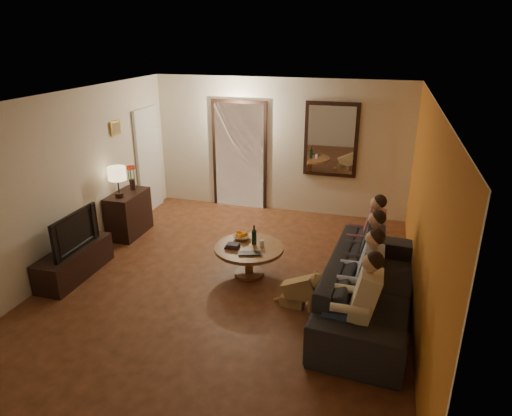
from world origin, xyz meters
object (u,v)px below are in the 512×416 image
(coffee_table, at_px, (249,260))
(table_lamp, at_px, (118,182))
(laptop, at_px, (250,255))
(bowl, at_px, (242,237))
(person_b, at_px, (362,282))
(dog, at_px, (300,288))
(tv_stand, at_px, (75,262))
(person_d, at_px, (367,241))
(person_c, at_px, (365,260))
(tv, at_px, (70,231))
(sofa, at_px, (370,287))
(dresser, at_px, (129,214))
(person_a, at_px, (358,310))
(wine_bottle, at_px, (254,235))

(coffee_table, bearing_deg, table_lamp, 166.44)
(laptop, bearing_deg, bowl, 102.40)
(person_b, bearing_deg, dog, 165.27)
(table_lamp, distance_m, tv_stand, 1.56)
(person_b, xyz_separation_m, person_d, (0.00, 1.20, 0.00))
(person_d, bearing_deg, tv_stand, -165.26)
(person_c, bearing_deg, person_d, 90.00)
(tv, bearing_deg, sofa, -87.55)
(person_c, bearing_deg, dresser, 165.37)
(sofa, distance_m, coffee_table, 1.85)
(person_a, xyz_separation_m, wine_bottle, (-1.60, 1.56, 0.01))
(dog, bearing_deg, coffee_table, 149.97)
(person_a, height_order, person_c, same)
(person_a, bearing_deg, dog, 133.62)
(tv, distance_m, person_a, 4.17)
(tv_stand, relative_size, laptop, 3.98)
(person_b, xyz_separation_m, wine_bottle, (-1.60, 0.96, 0.01))
(tv_stand, relative_size, wine_bottle, 4.22)
(person_c, xyz_separation_m, person_d, (0.00, 0.60, 0.00))
(person_a, distance_m, person_c, 1.20)
(dresser, relative_size, person_d, 0.72)
(person_d, distance_m, laptop, 1.68)
(person_b, bearing_deg, tv, 178.33)
(dresser, distance_m, coffee_table, 2.59)
(sofa, bearing_deg, bowl, 72.63)
(table_lamp, xyz_separation_m, tv, (0.00, -1.33, -0.32))
(person_a, distance_m, bowl, 2.49)
(dresser, bearing_deg, person_b, -22.15)
(table_lamp, relative_size, person_d, 0.45)
(sofa, distance_m, dog, 0.87)
(table_lamp, xyz_separation_m, laptop, (2.55, -0.87, -0.58))
(laptop, bearing_deg, person_d, 4.95)
(sofa, distance_m, person_b, 0.38)
(tv, height_order, laptop, tv)
(person_c, bearing_deg, table_lamp, 168.28)
(coffee_table, bearing_deg, person_b, -27.50)
(dog, bearing_deg, wine_bottle, 144.38)
(sofa, bearing_deg, tv_stand, 97.06)
(table_lamp, distance_m, person_a, 4.61)
(person_a, bearing_deg, sofa, 83.66)
(tv, bearing_deg, wine_bottle, -71.46)
(dresser, height_order, wine_bottle, dresser)
(sofa, bearing_deg, person_d, 10.95)
(sofa, relative_size, laptop, 7.99)
(person_a, bearing_deg, tv_stand, 170.05)
(coffee_table, relative_size, laptop, 3.08)
(sofa, bearing_deg, laptop, 85.00)
(table_lamp, height_order, person_c, table_lamp)
(tv_stand, relative_size, person_a, 1.09)
(tv, relative_size, dog, 1.75)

